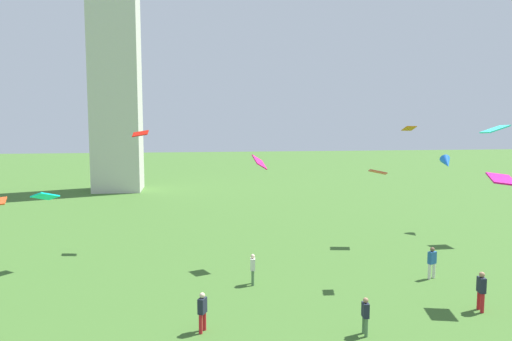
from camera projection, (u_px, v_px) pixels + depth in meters
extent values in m
cylinder|color=#51754C|center=(253.00, 276.00, 26.18)|extent=(0.15, 0.15, 0.78)
cylinder|color=#51754C|center=(253.00, 278.00, 25.83)|extent=(0.15, 0.15, 0.78)
cube|color=silver|center=(253.00, 264.00, 25.93)|extent=(0.29, 0.45, 0.62)
sphere|color=beige|center=(253.00, 256.00, 25.88)|extent=(0.23, 0.23, 0.23)
cylinder|color=silver|center=(429.00, 272.00, 26.84)|extent=(0.16, 0.16, 0.83)
cylinder|color=silver|center=(434.00, 270.00, 27.05)|extent=(0.16, 0.16, 0.83)
cube|color=#235693|center=(432.00, 258.00, 26.87)|extent=(0.52, 0.43, 0.66)
sphere|color=brown|center=(432.00, 249.00, 26.82)|extent=(0.24, 0.24, 0.24)
cylinder|color=#51754C|center=(366.00, 328.00, 19.81)|extent=(0.14, 0.14, 0.75)
cylinder|color=#51754C|center=(364.00, 324.00, 20.15)|extent=(0.14, 0.14, 0.75)
cube|color=#1E2333|center=(365.00, 310.00, 19.91)|extent=(0.26, 0.42, 0.59)
sphere|color=#A37556|center=(366.00, 300.00, 19.86)|extent=(0.22, 0.22, 0.22)
cylinder|color=red|center=(201.00, 324.00, 20.09)|extent=(0.15, 0.15, 0.79)
cylinder|color=red|center=(204.00, 321.00, 20.43)|extent=(0.15, 0.15, 0.79)
cube|color=#1E2333|center=(202.00, 306.00, 20.18)|extent=(0.41, 0.50, 0.63)
sphere|color=beige|center=(202.00, 295.00, 20.14)|extent=(0.23, 0.23, 0.23)
cylinder|color=red|center=(482.00, 303.00, 22.24)|extent=(0.16, 0.16, 0.87)
cylinder|color=red|center=(479.00, 300.00, 22.64)|extent=(0.16, 0.16, 0.87)
cube|color=#1E2333|center=(481.00, 285.00, 22.35)|extent=(0.35, 0.51, 0.69)
sphere|color=#A37556|center=(482.00, 275.00, 22.30)|extent=(0.25, 0.25, 0.25)
cube|color=#D50C79|center=(501.00, 179.00, 23.15)|extent=(1.47, 1.75, 0.49)
cone|color=blue|center=(447.00, 163.00, 38.06)|extent=(1.00, 1.44, 1.21)
cube|color=#DB4936|center=(378.00, 172.00, 34.05)|extent=(1.30, 1.06, 0.47)
cube|color=#0AEDE7|center=(45.00, 196.00, 28.40)|extent=(1.49, 1.49, 0.70)
cube|color=red|center=(140.00, 134.00, 33.02)|extent=(1.06, 0.81, 0.46)
cube|color=#C96607|center=(409.00, 128.00, 26.32)|extent=(0.58, 0.79, 0.28)
cube|color=#35E9D4|center=(495.00, 129.00, 34.94)|extent=(1.72, 1.30, 0.62)
cube|color=#E3196F|center=(259.00, 162.00, 29.09)|extent=(0.84, 1.32, 0.87)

